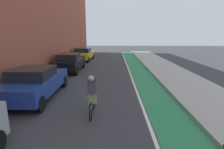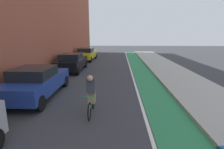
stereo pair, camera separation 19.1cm
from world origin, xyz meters
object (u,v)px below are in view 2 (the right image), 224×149
Objects in this scene: parked_sedan_black at (72,62)px; parked_sedan_yellow_cab at (86,54)px; cyclist_mid at (91,93)px; parked_sedan_blue at (36,82)px.

parked_sedan_yellow_cab is (-0.00, 6.62, 0.00)m from parked_sedan_black.
parked_sedan_yellow_cab is at bearing 101.57° from cyclist_mid.
parked_sedan_blue is 0.98× the size of parked_sedan_yellow_cab.
parked_sedan_blue is at bearing -89.99° from parked_sedan_yellow_cab.
parked_sedan_blue is 3.57m from cyclist_mid.
parked_sedan_black is 6.62m from parked_sedan_yellow_cab.
cyclist_mid is at bearing -78.43° from parked_sedan_yellow_cab.
cyclist_mid is at bearing -69.84° from parked_sedan_black.
parked_sedan_black is (-0.00, 6.50, -0.00)m from parked_sedan_blue.
parked_sedan_black and parked_sedan_yellow_cab have the same top height.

